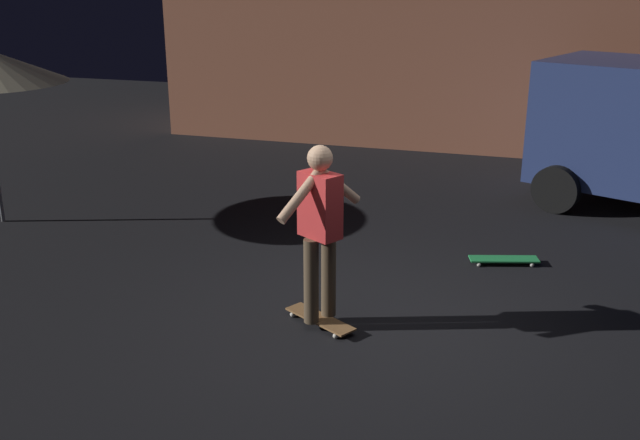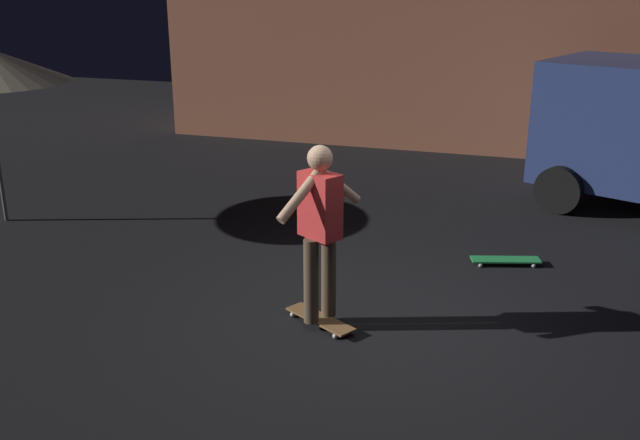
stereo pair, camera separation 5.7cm
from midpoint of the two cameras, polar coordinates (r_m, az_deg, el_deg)
ground_plane at (r=7.01m, az=4.00°, el=-8.11°), size 28.00×28.00×0.00m
low_building at (r=15.00m, az=16.15°, el=12.46°), size 13.78×3.28×3.42m
skateboard_ridden at (r=6.96m, az=0.24°, el=-7.79°), size 0.78×0.56×0.07m
skateboard_spare at (r=8.60m, az=14.50°, el=-3.06°), size 0.80×0.41×0.07m
skater at (r=6.58m, az=0.25°, el=-0.11°), size 0.57×0.90×1.67m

